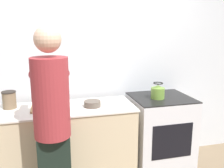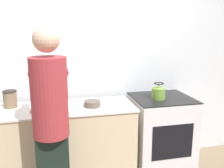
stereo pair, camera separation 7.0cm
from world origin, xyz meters
name	(u,v)px [view 2 (the right image)]	position (x,y,z in m)	size (l,w,h in m)	color
wall_back	(90,65)	(0.00, 0.72, 1.30)	(8.00, 0.05, 2.60)	silver
counter	(64,146)	(-0.38, 0.29, 0.45)	(1.57, 0.60, 0.91)	#C6B28E
oven	(161,134)	(0.80, 0.32, 0.47)	(0.70, 0.65, 0.93)	silver
person	(51,119)	(-0.49, -0.22, 0.97)	(0.35, 0.59, 1.77)	black
cutting_board	(50,107)	(-0.51, 0.28, 0.92)	(0.38, 0.24, 0.02)	#A87A4C
knife	(48,107)	(-0.53, 0.28, 0.93)	(0.19, 0.06, 0.01)	silver
kettle	(158,92)	(0.73, 0.28, 1.01)	(0.16, 0.16, 0.19)	olive
bowl_prep	(92,104)	(-0.05, 0.24, 0.94)	(0.18, 0.18, 0.06)	brown
canister_jar	(10,99)	(-0.92, 0.41, 1.00)	(0.15, 0.15, 0.19)	#756047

